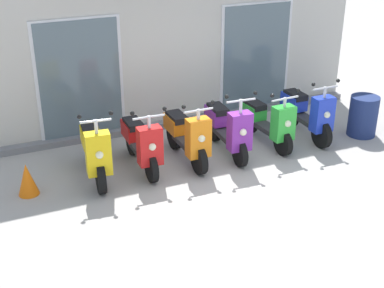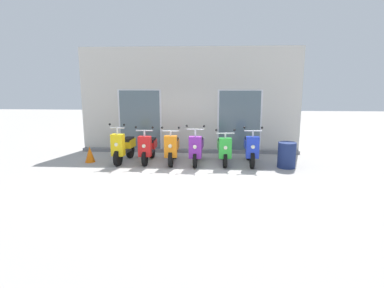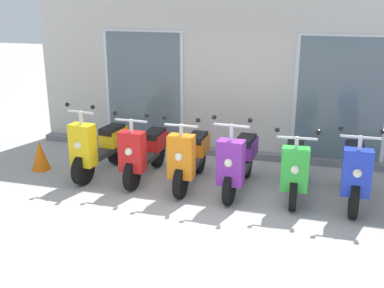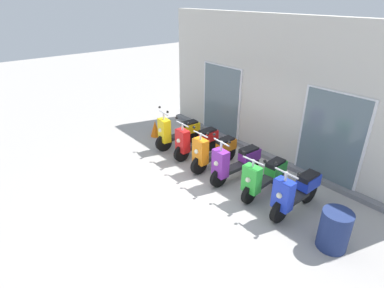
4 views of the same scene
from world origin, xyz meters
name	(u,v)px [view 2 (image 2 of 4)]	position (x,y,z in m)	size (l,w,h in m)	color
ground_plane	(183,172)	(0.00, 0.00, 0.00)	(40.00, 40.00, 0.00)	#A8A39E
storefront_facade	(190,102)	(0.00, 2.76, 1.83)	(8.00, 0.50, 3.80)	beige
scooter_yellow	(124,147)	(-2.02, 1.00, 0.49)	(0.54, 1.56, 1.32)	black
scooter_red	(148,148)	(-1.22, 1.04, 0.47)	(0.59, 1.57, 1.24)	black
scooter_orange	(173,148)	(-0.42, 0.97, 0.48)	(0.58, 1.57, 1.25)	black
scooter_purple	(197,148)	(0.36, 0.96, 0.50)	(0.58, 1.59, 1.31)	black
scooter_green	(223,149)	(1.21, 1.03, 0.47)	(0.61, 1.56, 1.19)	black
scooter_blue	(251,149)	(2.06, 0.99, 0.50)	(0.59, 1.57, 1.27)	black
trash_bin	(287,155)	(3.11, 0.65, 0.39)	(0.54, 0.54, 0.78)	navy
traffic_cone	(90,154)	(-3.12, 0.91, 0.26)	(0.32, 0.32, 0.52)	orange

